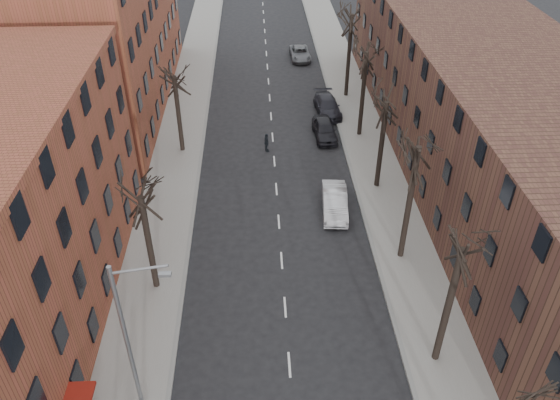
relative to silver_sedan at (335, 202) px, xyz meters
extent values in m
cube|color=gray|center=(-12.00, 9.96, -0.72)|extent=(4.00, 90.00, 0.15)
cube|color=gray|center=(4.00, 9.96, -0.72)|extent=(4.00, 90.00, 0.15)
cube|color=brown|center=(-20.00, 18.96, 6.21)|extent=(12.00, 28.00, 14.00)
cube|color=#513226|center=(12.00, 4.96, 4.21)|extent=(12.00, 50.00, 10.00)
cylinder|color=slate|center=(-11.20, -15.04, 3.71)|extent=(0.20, 0.20, 9.00)
cylinder|color=slate|center=(-10.10, -15.04, 8.01)|extent=(2.39, 0.12, 0.46)
cube|color=slate|center=(-9.10, -15.04, 7.71)|extent=(0.50, 0.22, 0.14)
imported|color=#B2B3B9|center=(0.00, 0.00, 0.00)|extent=(2.04, 4.92, 1.58)
imported|color=black|center=(0.51, 10.75, -0.02)|extent=(2.06, 4.61, 1.54)
imported|color=black|center=(1.30, 15.31, -0.05)|extent=(2.45, 5.26, 1.49)
imported|color=slate|center=(-0.20, 29.10, -0.14)|extent=(2.35, 4.77, 1.30)
imported|color=black|center=(-4.58, 8.60, 0.02)|extent=(0.62, 1.02, 1.62)
camera|label=1|loc=(-5.33, -30.88, 22.56)|focal=35.00mm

